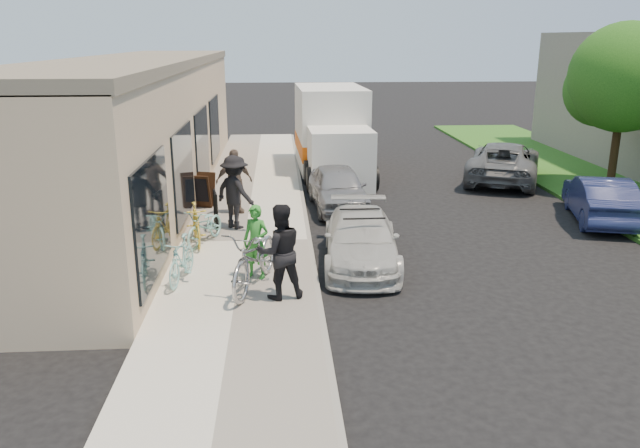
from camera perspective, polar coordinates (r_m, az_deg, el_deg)
name	(u,v)px	position (r m, az deg, el deg)	size (l,w,h in m)	color
ground	(340,294)	(12.21, 1.85, -6.38)	(120.00, 120.00, 0.00)	black
sidewalk	(244,243)	(14.96, -6.93, -1.78)	(3.00, 34.00, 0.15)	beige
curb	(309,243)	(14.96, -0.99, -1.70)	(0.12, 34.00, 0.13)	gray
storefront	(142,129)	(19.78, -15.93, 8.33)	(3.60, 20.00, 4.22)	#C7AA8A
bike_rack	(216,207)	(15.74, -9.53, 1.57)	(0.18, 0.69, 0.98)	black
sandwich_board	(203,190)	(17.97, -10.69, 3.05)	(0.72, 0.73, 0.96)	black
sedan_white	(361,239)	(13.61, 3.78, -1.40)	(1.92, 4.01, 1.17)	#B9B8B4
sedan_silver	(338,188)	(18.00, 1.65, 3.32)	(1.48, 3.68, 1.25)	gray
moving_truck	(332,136)	(22.90, 1.09, 8.09)	(2.52, 6.31, 3.07)	silver
far_car_blue	(600,199)	(18.41, 24.22, 2.12)	(1.31, 3.76, 1.24)	#181F49
far_car_gray	(504,162)	(22.49, 16.46, 5.48)	(2.25, 4.87, 1.35)	#56585B
median_tree	(623,82)	(22.02, 25.93, 11.60)	(3.39, 3.39, 5.20)	#322112
tandem_bike	(255,257)	(11.96, -5.93, -3.03)	(0.82, 2.35, 1.23)	#AAAAAD
woman_rider	(256,242)	(12.42, -5.88, -1.64)	(0.54, 0.36, 1.49)	#308B2E
man_standing	(280,252)	(11.37, -3.70, -2.54)	(0.87, 0.68, 1.79)	black
cruiser_bike_a	(181,259)	(12.56, -12.55, -3.19)	(0.42, 1.50, 0.90)	#87C9C1
cruiser_bike_b	(205,226)	(14.76, -10.46, -0.16)	(0.56, 1.61, 0.85)	#87C9C1
cruiser_bike_c	(196,224)	(14.76, -11.26, -0.04)	(0.44, 1.56, 0.94)	gold
bystander_a	(235,192)	(15.73, -7.78, 2.91)	(1.20, 0.69, 1.86)	black
bystander_b	(234,181)	(17.15, -7.87, 3.89)	(1.03, 0.43, 1.76)	brown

